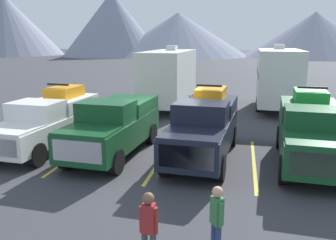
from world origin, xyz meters
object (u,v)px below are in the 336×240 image
pickup_truck_b (114,125)px  person_c (149,227)px  camper_trailer_a (168,76)px  pickup_truck_d (312,131)px  camper_trailer_b (278,76)px  person_a (217,219)px  pickup_truck_c (205,125)px  pickup_truck_a (49,120)px

pickup_truck_b → person_c: (3.07, -6.62, -0.19)m
pickup_truck_b → camper_trailer_a: 9.30m
pickup_truck_d → pickup_truck_b: bearing=-177.3°
camper_trailer_a → person_c: 16.17m
camper_trailer_a → camper_trailer_b: size_ratio=1.08×
pickup_truck_b → person_a: bearing=-54.5°
person_a → camper_trailer_b: bearing=81.1°
pickup_truck_c → person_a: (0.90, -6.37, -0.29)m
camper_trailer_a → camper_trailer_b: (6.61, 0.88, 0.04)m
pickup_truck_d → camper_trailer_b: (-0.29, 9.80, 0.87)m
camper_trailer_a → camper_trailer_b: 6.67m
pickup_truck_b → camper_trailer_a: bearing=88.7°
pickup_truck_b → pickup_truck_d: bearing=2.7°
pickup_truck_a → pickup_truck_c: 6.26m
pickup_truck_a → pickup_truck_c: size_ratio=0.97×
person_a → pickup_truck_d: bearing=66.0°
camper_trailer_a → pickup_truck_b: bearing=-91.3°
person_a → camper_trailer_a: bearing=104.9°
person_c → person_a: bearing=26.6°
pickup_truck_d → person_a: bearing=-114.0°
pickup_truck_b → pickup_truck_d: 7.11m
pickup_truck_a → camper_trailer_a: size_ratio=0.73×
camper_trailer_a → person_c: bearing=-79.8°
person_a → person_c: 1.35m
pickup_truck_a → camper_trailer_b: size_ratio=0.79×
pickup_truck_d → camper_trailer_a: (-6.90, 8.92, 0.83)m
pickup_truck_c → pickup_truck_d: (3.73, -0.02, 0.00)m
pickup_truck_a → person_a: 9.57m
pickup_truck_a → person_c: (5.95, -6.95, -0.20)m
pickup_truck_c → camper_trailer_b: 10.40m
pickup_truck_c → pickup_truck_a: bearing=-179.8°
person_a → person_c: bearing=-153.4°
camper_trailer_a → person_c: (2.87, -15.87, -1.11)m
pickup_truck_b → pickup_truck_c: pickup_truck_c is taller
pickup_truck_b → camper_trailer_a: size_ratio=0.70×
pickup_truck_d → person_a: (-2.82, -6.35, -0.29)m
person_c → camper_trailer_a: bearing=100.2°
pickup_truck_a → person_a: bearing=-41.6°
pickup_truck_c → pickup_truck_b: bearing=-173.9°
pickup_truck_c → pickup_truck_d: size_ratio=1.03×
pickup_truck_d → camper_trailer_a: 11.30m
camper_trailer_a → person_a: bearing=-75.1°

